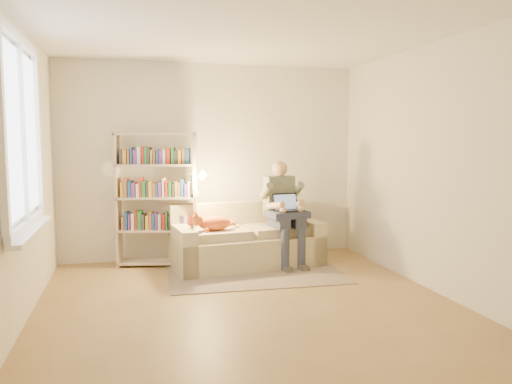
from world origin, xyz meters
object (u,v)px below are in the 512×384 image
object	(u,v)px
sofa	(246,243)
person	(283,207)
cat	(215,223)
bookshelf	(157,193)
laptop	(284,207)

from	to	relation	value
sofa	person	distance (m)	0.66
cat	bookshelf	world-z (taller)	bookshelf
person	bookshelf	bearing A→B (deg)	160.72
person	laptop	xyz separation A→B (m)	(-0.03, -0.12, 0.02)
person	cat	size ratio (longest dim) A/B	2.25
laptop	bookshelf	distance (m)	1.60
bookshelf	sofa	bearing A→B (deg)	-1.03
cat	bookshelf	bearing A→B (deg)	140.50
sofa	bookshelf	size ratio (longest dim) A/B	1.14
person	laptop	distance (m)	0.12
person	cat	world-z (taller)	person
person	cat	xyz separation A→B (m)	(-0.89, -0.08, -0.15)
sofa	person	size ratio (longest dim) A/B	1.46
sofa	cat	bearing A→B (deg)	-165.21
laptop	bookshelf	xyz separation A→B (m)	(-1.52, 0.46, 0.17)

